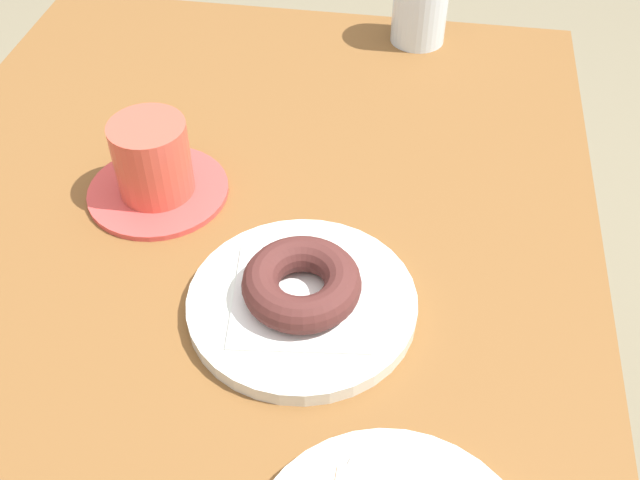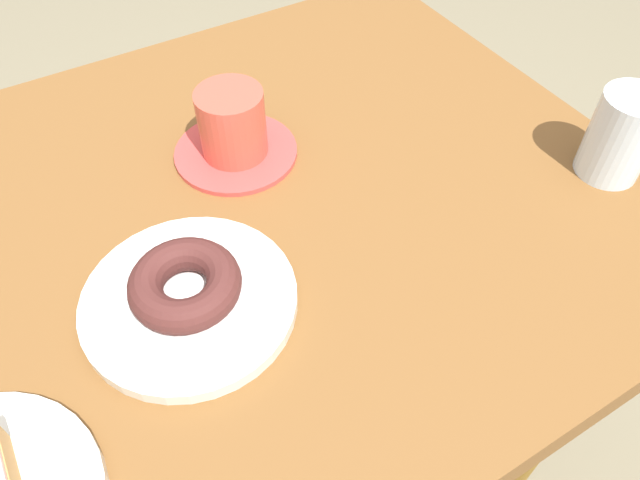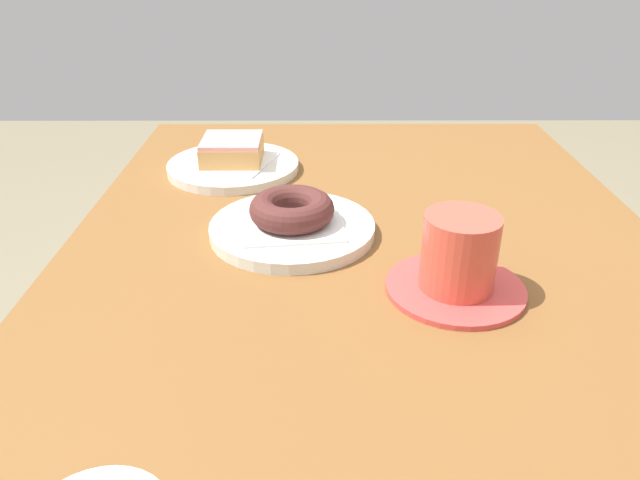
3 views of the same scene
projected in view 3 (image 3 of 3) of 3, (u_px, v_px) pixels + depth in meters
table at (364, 311)px, 0.75m from camera, size 1.01×0.73×0.73m
plate_chocolate_ring at (292, 229)px, 0.74m from camera, size 0.20×0.20×0.01m
napkin_chocolate_ring at (292, 222)px, 0.74m from camera, size 0.13×0.13×0.00m
donut_chocolate_ring at (292, 209)px, 0.73m from camera, size 0.10×0.10×0.03m
plate_glazed_square at (233, 166)px, 0.93m from camera, size 0.20×0.20×0.01m
napkin_glazed_square at (233, 161)px, 0.93m from camera, size 0.14×0.14×0.00m
donut_glazed_square at (232, 149)px, 0.92m from camera, size 0.09×0.09×0.04m
coffee_cup at (459, 259)px, 0.61m from camera, size 0.14×0.14×0.09m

